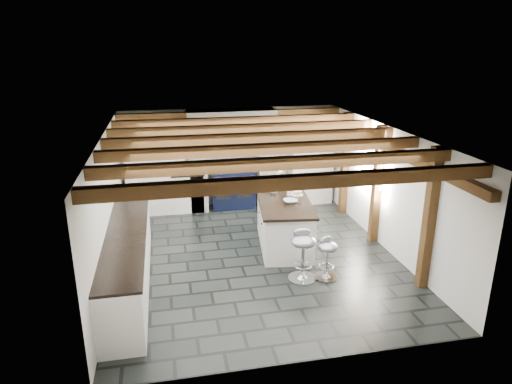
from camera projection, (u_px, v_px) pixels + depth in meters
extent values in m
plane|color=black|center=(255.00, 255.00, 8.42)|extent=(6.00, 6.00, 0.00)
plane|color=silver|center=(230.00, 157.00, 10.85)|extent=(5.00, 0.00, 5.00)
plane|color=silver|center=(108.00, 206.00, 7.58)|extent=(0.00, 6.00, 6.00)
plane|color=silver|center=(386.00, 188.00, 8.53)|extent=(0.00, 6.00, 6.00)
plane|color=white|center=(255.00, 132.00, 7.69)|extent=(6.00, 6.00, 0.00)
cube|color=white|center=(198.00, 170.00, 10.48)|extent=(0.40, 0.60, 1.90)
cube|color=white|center=(265.00, 166.00, 10.78)|extent=(0.40, 0.60, 1.90)
cube|color=#543618|center=(231.00, 124.00, 10.30)|extent=(2.10, 0.65, 0.18)
cube|color=white|center=(231.00, 117.00, 10.25)|extent=(2.00, 0.60, 0.31)
cube|color=black|center=(233.00, 123.00, 9.99)|extent=(1.00, 0.03, 0.22)
cube|color=silver|center=(234.00, 123.00, 9.97)|extent=(0.90, 0.01, 0.14)
cube|color=white|center=(155.00, 170.00, 10.28)|extent=(1.30, 0.58, 2.00)
cube|color=white|center=(310.00, 162.00, 10.98)|extent=(1.00, 0.58, 2.00)
cube|color=white|center=(128.00, 259.00, 7.30)|extent=(0.60, 3.80, 0.88)
cube|color=black|center=(126.00, 233.00, 7.16)|extent=(0.64, 3.80, 0.04)
cube|color=white|center=(188.00, 191.00, 10.59)|extent=(0.70, 0.60, 0.88)
cube|color=black|center=(187.00, 172.00, 10.45)|extent=(0.74, 0.64, 0.04)
cube|color=#543618|center=(386.00, 146.00, 8.27)|extent=(0.15, 5.80, 0.14)
plane|color=white|center=(372.00, 160.00, 8.96)|extent=(0.00, 0.90, 0.90)
cube|color=#543618|center=(299.00, 182.00, 5.31)|extent=(5.00, 0.16, 0.16)
cube|color=#543618|center=(281.00, 163.00, 6.11)|extent=(5.00, 0.16, 0.16)
cube|color=#543618|center=(266.00, 149.00, 6.92)|extent=(5.00, 0.16, 0.16)
cube|color=#543618|center=(255.00, 138.00, 7.72)|extent=(5.00, 0.16, 0.16)
cube|color=#543618|center=(246.00, 128.00, 8.53)|extent=(5.00, 0.16, 0.16)
cube|color=#543618|center=(238.00, 121.00, 9.33)|extent=(5.00, 0.16, 0.16)
cube|color=#543618|center=(232.00, 114.00, 10.14)|extent=(5.00, 0.16, 0.16)
cube|color=#543618|center=(429.00, 219.00, 7.03)|extent=(0.15, 0.15, 2.30)
cube|color=#543618|center=(377.00, 185.00, 8.70)|extent=(0.15, 0.15, 2.30)
cube|color=#543618|center=(345.00, 164.00, 10.19)|extent=(0.15, 0.15, 2.30)
cylinder|color=black|center=(281.00, 153.00, 7.85)|extent=(0.01, 0.01, 0.56)
cylinder|color=white|center=(281.00, 172.00, 7.95)|extent=(0.09, 0.09, 0.22)
cylinder|color=black|center=(280.00, 149.00, 8.14)|extent=(0.01, 0.01, 0.56)
cylinder|color=white|center=(279.00, 167.00, 8.24)|extent=(0.09, 0.09, 0.22)
cylinder|color=black|center=(278.00, 145.00, 8.43)|extent=(0.01, 0.01, 0.56)
cylinder|color=white|center=(278.00, 163.00, 8.53)|extent=(0.09, 0.09, 0.22)
cube|color=black|center=(233.00, 189.00, 10.77)|extent=(1.00, 0.60, 0.90)
ellipsoid|color=silver|center=(222.00, 170.00, 10.57)|extent=(0.28, 0.28, 0.11)
ellipsoid|color=silver|center=(243.00, 168.00, 10.67)|extent=(0.28, 0.28, 0.11)
cylinder|color=silver|center=(234.00, 177.00, 10.36)|extent=(0.95, 0.03, 0.03)
cube|color=black|center=(224.00, 193.00, 10.44)|extent=(0.35, 0.02, 0.30)
cube|color=black|center=(245.00, 192.00, 10.54)|extent=(0.35, 0.02, 0.30)
cube|color=white|center=(284.00, 225.00, 8.70)|extent=(1.11, 1.87, 0.86)
cube|color=black|center=(284.00, 202.00, 8.55)|extent=(1.20, 1.95, 0.05)
imported|color=white|center=(274.00, 189.00, 8.97)|extent=(0.20, 0.20, 0.19)
ellipsoid|color=#C8491C|center=(274.00, 181.00, 8.92)|extent=(0.20, 0.20, 0.12)
cylinder|color=white|center=(290.00, 191.00, 8.85)|extent=(0.12, 0.12, 0.18)
imported|color=white|center=(290.00, 201.00, 8.45)|extent=(0.29, 0.29, 0.06)
cylinder|color=white|center=(297.00, 198.00, 8.59)|extent=(0.05, 0.05, 0.10)
cylinder|color=white|center=(297.00, 195.00, 8.58)|extent=(0.22, 0.22, 0.01)
cylinder|color=tan|center=(297.00, 193.00, 8.56)|extent=(0.17, 0.17, 0.07)
cylinder|color=silver|center=(326.00, 277.00, 7.62)|extent=(0.39, 0.39, 0.03)
cone|color=silver|center=(326.00, 275.00, 7.61)|extent=(0.18, 0.18, 0.07)
cylinder|color=silver|center=(327.00, 262.00, 7.53)|extent=(0.04, 0.04, 0.49)
torus|color=silver|center=(326.00, 266.00, 7.56)|extent=(0.25, 0.25, 0.02)
ellipsoid|color=gray|center=(327.00, 247.00, 7.45)|extent=(0.46, 0.46, 0.16)
ellipsoid|color=gray|center=(324.00, 240.00, 7.49)|extent=(0.27, 0.18, 0.14)
cylinder|color=silver|center=(302.00, 278.00, 7.58)|extent=(0.47, 0.47, 0.03)
cone|color=silver|center=(302.00, 276.00, 7.56)|extent=(0.21, 0.21, 0.09)
cylinder|color=silver|center=(303.00, 260.00, 7.47)|extent=(0.05, 0.05, 0.59)
torus|color=silver|center=(303.00, 265.00, 7.50)|extent=(0.30, 0.30, 0.02)
ellipsoid|color=gray|center=(303.00, 241.00, 7.37)|extent=(0.44, 0.44, 0.19)
ellipsoid|color=gray|center=(302.00, 233.00, 7.43)|extent=(0.30, 0.13, 0.17)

